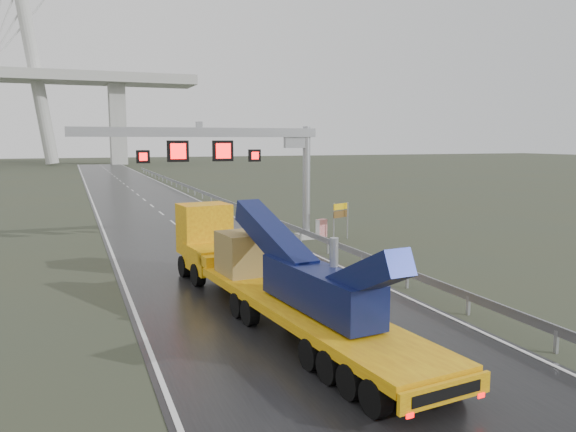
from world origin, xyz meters
name	(u,v)px	position (x,y,z in m)	size (l,w,h in m)	color
ground	(329,346)	(0.00, 0.00, 0.00)	(400.00, 400.00, 0.00)	#363A28
road	(152,206)	(0.00, 40.00, 0.01)	(11.00, 200.00, 0.02)	black
guardrail	(242,208)	(6.10, 30.00, 0.70)	(0.20, 140.00, 1.40)	gray
sign_gantry	(234,152)	(2.10, 17.99, 5.61)	(14.90, 1.20, 7.42)	#ABABA6
heavy_haul_truck	(258,267)	(-0.76, 4.69, 1.57)	(4.31, 17.45, 4.06)	yellow
exit_sign_pair	(341,214)	(8.89, 17.00, 1.65)	(1.28, 0.60, 2.36)	#989AA1
striped_barrier	(321,228)	(8.00, 18.03, 0.59)	(0.70, 0.38, 1.19)	red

